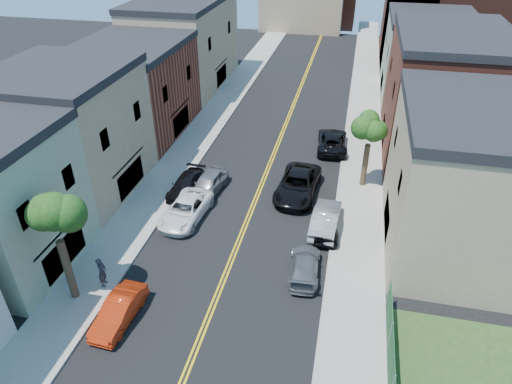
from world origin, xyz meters
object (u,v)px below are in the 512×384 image
Objects in this scene: grey_car_right at (305,265)px; dark_car_right_far at (332,141)px; red_sedan at (119,311)px; black_car_left at (186,185)px; pedestrian_left at (102,272)px; black_suv_lane at (298,185)px; silver_car_right at (326,219)px; white_pickup at (186,210)px; grey_car_left at (208,184)px; black_car_right at (325,223)px.

dark_car_right_far reaches higher than grey_car_right.
red_sedan reaches higher than black_car_left.
grey_car_right is 11.94m from pedestrian_left.
grey_car_right is at bearing -32.45° from black_car_left.
grey_car_right is at bearing -75.55° from black_suv_lane.
white_pickup is at bearing 8.36° from silver_car_right.
white_pickup is at bearing -26.89° from grey_car_right.
grey_car_right is at bearing 35.07° from red_sedan.
grey_car_left is 1.75m from black_car_left.
silver_car_right is at bearing -9.91° from grey_car_left.
grey_car_left is at bearing 87.02° from white_pickup.
white_pickup is 8.81m from black_suv_lane.
black_car_right is (10.10, 10.30, 0.07)m from red_sedan.
dark_car_right_far is at bearing -94.34° from black_car_right.
grey_car_left is 2.42× the size of pedestrian_left.
black_car_right is (9.30, -3.15, -0.04)m from grey_car_left.
grey_car_right is (8.99, -3.91, -0.11)m from white_pickup.
grey_car_right is (9.27, 5.83, -0.05)m from red_sedan.
black_suv_lane reaches higher than silver_car_right.
silver_car_right is at bearing -9.24° from black_car_left.
silver_car_right is 14.85m from pedestrian_left.
black_car_left is at bearing -38.78° from grey_car_right.
black_suv_lane is at bearing 16.57° from grey_car_left.
red_sedan is at bearing 38.98° from black_car_right.
red_sedan is 0.90× the size of grey_car_left.
white_pickup is (0.28, 9.74, 0.06)m from red_sedan.
white_pickup is 1.07× the size of silver_car_right.
silver_car_right reaches higher than grey_car_left.
pedestrian_left is (-2.10, 2.21, 0.42)m from red_sedan.
white_pickup is 3.74m from grey_car_left.
black_suv_lane is at bearing -82.66° from grey_car_right.
black_car_right is at bearing 8.32° from white_pickup.
black_car_left reaches higher than grey_car_right.
grey_car_right is 17.23m from dark_car_right_far.
red_sedan is 9.74m from white_pickup.
black_car_right is at bearing 48.46° from red_sedan.
red_sedan is 2.17× the size of pedestrian_left.
pedestrian_left is at bearing 14.26° from grey_car_right.
silver_car_right is (9.82, 0.94, 0.08)m from white_pickup.
black_car_right reaches higher than grey_car_right.
black_car_right is 0.71× the size of black_suv_lane.
black_car_right is at bearing -103.92° from grey_car_right.
grey_car_right is 0.88× the size of silver_car_right.
white_pickup is 0.95× the size of dark_car_right_far.
white_pickup is 0.85× the size of black_suv_lane.
grey_car_right is (10.17, -7.22, -0.04)m from black_car_left.
black_car_left is 14.50m from dark_car_right_far.
pedestrian_left reaches higher than red_sedan.
grey_car_left is (0.52, 3.71, 0.05)m from white_pickup.
black_car_right is 2.30× the size of pedestrian_left.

